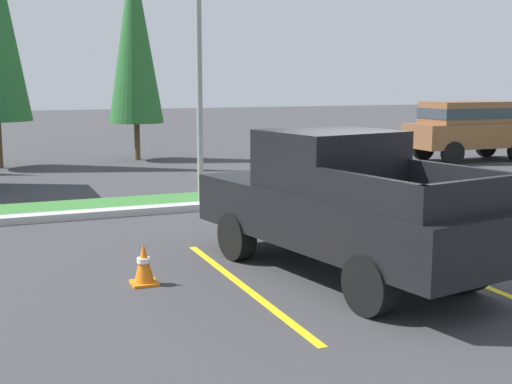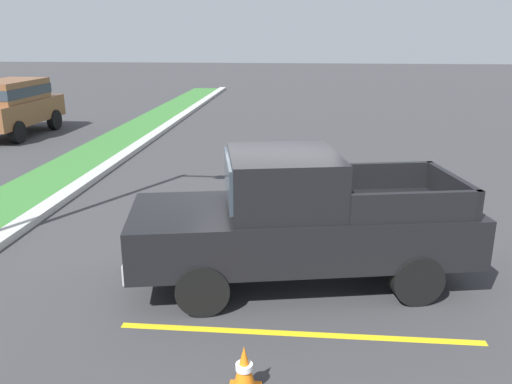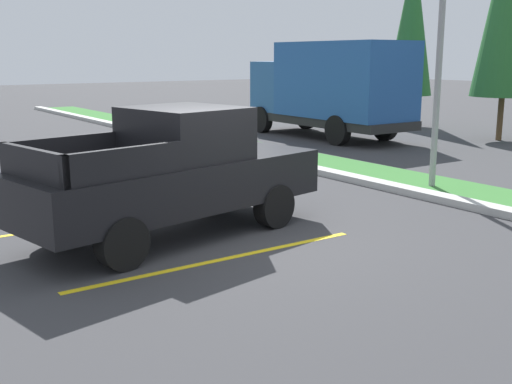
{
  "view_description": "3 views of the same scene",
  "coord_description": "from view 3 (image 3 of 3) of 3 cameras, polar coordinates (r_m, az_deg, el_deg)",
  "views": [
    {
      "loc": [
        -5.67,
        -9.16,
        2.81
      ],
      "look_at": [
        -1.43,
        1.27,
        0.97
      ],
      "focal_mm": 47.76,
      "sensor_mm": 36.0,
      "label": 1
    },
    {
      "loc": [
        -8.5,
        -0.64,
        3.82
      ],
      "look_at": [
        -0.81,
        0.06,
        1.45
      ],
      "focal_mm": 36.79,
      "sensor_mm": 36.0,
      "label": 2
    },
    {
      "loc": [
        8.19,
        -5.28,
        2.91
      ],
      "look_at": [
        -0.14,
        0.52,
        0.72
      ],
      "focal_mm": 44.34,
      "sensor_mm": 36.0,
      "label": 3
    }
  ],
  "objects": [
    {
      "name": "grass_median",
      "position": [
        14.32,
        18.99,
        -0.1
      ],
      "size": [
        56.0,
        1.8,
        0.06
      ],
      "primitive_type": "cube",
      "color": "#387533",
      "rests_on": "ground"
    },
    {
      "name": "parking_line_near",
      "position": [
        11.93,
        -10.93,
        -2.15
      ],
      "size": [
        0.12,
        4.8,
        0.01
      ],
      "primitive_type": "cube",
      "color": "yellow",
      "rests_on": "ground"
    },
    {
      "name": "cypress_tree_leftmost",
      "position": [
        27.57,
        13.87,
        14.64
      ],
      "size": [
        1.88,
        1.88,
        7.24
      ],
      "color": "brown",
      "rests_on": "ground"
    },
    {
      "name": "parking_line_far",
      "position": [
        9.29,
        -3.04,
        -6.08
      ],
      "size": [
        0.12,
        4.8,
        0.01
      ],
      "primitive_type": "cube",
      "color": "yellow",
      "rests_on": "ground"
    },
    {
      "name": "ground_plane",
      "position": [
        10.17,
        -1.95,
        -4.45
      ],
      "size": [
        120.0,
        120.0,
        0.0
      ],
      "primitive_type": "plane",
      "color": "#38383A"
    },
    {
      "name": "pickup_truck_main",
      "position": [
        10.37,
        -7.43,
        1.69
      ],
      "size": [
        2.84,
        5.49,
        2.1
      ],
      "color": "black",
      "rests_on": "ground"
    },
    {
      "name": "traffic_cone",
      "position": [
        13.22,
        -10.89,
        0.52
      ],
      "size": [
        0.36,
        0.36,
        0.6
      ],
      "color": "orange",
      "rests_on": "ground"
    },
    {
      "name": "curb_strip",
      "position": [
        13.45,
        16.22,
        -0.49
      ],
      "size": [
        56.0,
        0.4,
        0.15
      ],
      "primitive_type": "cube",
      "color": "#B2B2AD",
      "rests_on": "ground"
    },
    {
      "name": "cargo_truck_distant",
      "position": [
        23.07,
        6.78,
        9.44
      ],
      "size": [
        6.82,
        2.55,
        3.4
      ],
      "color": "black",
      "rests_on": "ground"
    }
  ]
}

